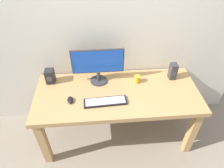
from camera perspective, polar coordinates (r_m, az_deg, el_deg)
The scene contains 9 objects.
ground_plane at distance 2.72m, azimuth 1.24°, elevation -13.59°, with size 6.00×6.00×0.00m, color gray.
wall_back at distance 2.12m, azimuth 0.67°, elevation 21.17°, with size 3.15×0.04×3.00m, color silver.
desk at distance 2.24m, azimuth 1.47°, elevation -4.17°, with size 1.76×0.74×0.73m.
monitor at distance 2.18m, azimuth -4.00°, elevation 5.62°, with size 0.56×0.19×0.41m.
keyboard_primary at distance 2.06m, azimuth -1.86°, elevation -4.99°, with size 0.44×0.15×0.02m.
mouse at distance 2.10m, azimuth -11.70°, elevation -4.44°, with size 0.06×0.10×0.04m, color black.
speaker_right at distance 2.40m, azimuth 16.77°, elevation 3.44°, with size 0.07×0.09×0.19m.
speaker_left at distance 2.35m, azimuth -17.04°, elevation 2.11°, with size 0.09×0.10×0.17m.
coffee_mug at distance 2.29m, azimuth 7.09°, elevation 1.39°, with size 0.07×0.07×0.08m, color orange.
Camera 1 is at (-0.19, -1.58, 2.21)m, focal length 32.47 mm.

